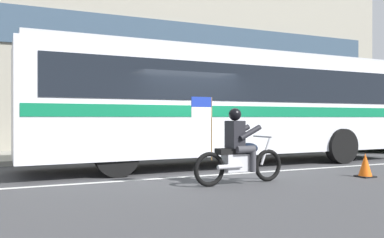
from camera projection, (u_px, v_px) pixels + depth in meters
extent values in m
plane|color=#3D3D3F|center=(191.00, 173.00, 9.91)|extent=(60.00, 60.00, 0.00)
cube|color=gray|center=(135.00, 153.00, 14.57)|extent=(28.00, 3.80, 0.15)
cube|color=silver|center=(201.00, 176.00, 9.36)|extent=(26.60, 0.14, 0.01)
cube|color=#384C60|center=(122.00, 33.00, 16.26)|extent=(25.76, 0.10, 1.40)
cube|color=silver|center=(229.00, 105.00, 11.71)|extent=(11.67, 2.88, 2.70)
cube|color=black|center=(229.00, 87.00, 11.71)|extent=(10.74, 2.89, 0.96)
cube|color=#0F7247|center=(229.00, 112.00, 11.71)|extent=(11.44, 2.90, 0.28)
cube|color=#BABCC3|center=(229.00, 57.00, 11.70)|extent=(11.44, 2.74, 0.16)
cylinder|color=black|center=(117.00, 155.00, 9.18)|extent=(1.04, 0.30, 1.04)
cylinder|color=black|center=(342.00, 146.00, 11.93)|extent=(1.04, 0.30, 1.04)
torus|color=black|center=(268.00, 165.00, 8.57)|extent=(0.69, 0.13, 0.69)
torus|color=black|center=(209.00, 169.00, 7.90)|extent=(0.69, 0.13, 0.69)
cube|color=silver|center=(238.00, 162.00, 8.21)|extent=(0.66, 0.32, 0.36)
ellipsoid|color=black|center=(248.00, 148.00, 8.33)|extent=(0.50, 0.31, 0.24)
cube|color=black|center=(230.00, 151.00, 8.12)|extent=(0.58, 0.29, 0.12)
cylinder|color=silver|center=(266.00, 151.00, 8.54)|extent=(0.28, 0.07, 0.58)
cylinder|color=silver|center=(263.00, 137.00, 8.50)|extent=(0.08, 0.64, 0.04)
cylinder|color=silver|center=(230.00, 167.00, 7.93)|extent=(0.55, 0.12, 0.09)
cube|color=black|center=(235.00, 134.00, 8.18)|extent=(0.30, 0.38, 0.56)
sphere|color=black|center=(235.00, 114.00, 8.18)|extent=(0.26, 0.26, 0.26)
cylinder|color=#38383D|center=(236.00, 148.00, 8.40)|extent=(0.43, 0.18, 0.15)
cylinder|color=#38383D|center=(243.00, 159.00, 8.49)|extent=(0.13, 0.13, 0.46)
cylinder|color=#38383D|center=(246.00, 149.00, 8.08)|extent=(0.43, 0.18, 0.15)
cylinder|color=#38383D|center=(253.00, 161.00, 8.17)|extent=(0.13, 0.13, 0.46)
cylinder|color=black|center=(239.00, 132.00, 8.47)|extent=(0.52, 0.14, 0.32)
cylinder|color=black|center=(250.00, 133.00, 8.11)|extent=(0.52, 0.14, 0.32)
cylinder|color=olive|center=(212.00, 129.00, 7.92)|extent=(0.02, 0.02, 1.25)
cube|color=#1933A5|center=(201.00, 102.00, 7.81)|extent=(0.44, 0.05, 0.20)
cube|color=white|center=(201.00, 112.00, 7.81)|extent=(0.44, 0.05, 0.20)
cylinder|color=red|center=(230.00, 143.00, 14.55)|extent=(0.22, 0.22, 0.58)
sphere|color=red|center=(230.00, 133.00, 14.55)|extent=(0.20, 0.20, 0.20)
cylinder|color=red|center=(232.00, 143.00, 14.42)|extent=(0.09, 0.10, 0.09)
cone|color=#EA590F|center=(365.00, 165.00, 9.19)|extent=(0.32, 0.32, 0.55)
cube|color=black|center=(365.00, 176.00, 9.19)|extent=(0.36, 0.36, 0.03)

